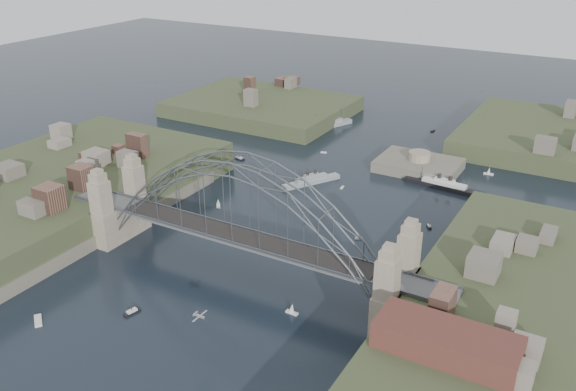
# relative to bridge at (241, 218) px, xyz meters

# --- Properties ---
(ground) EXTENTS (500.00, 500.00, 0.00)m
(ground) POSITION_rel_bridge_xyz_m (0.00, 0.00, -12.32)
(ground) COLOR black
(ground) RESTS_ON ground
(bridge) EXTENTS (84.00, 13.80, 24.60)m
(bridge) POSITION_rel_bridge_xyz_m (0.00, 0.00, 0.00)
(bridge) COLOR #545557
(bridge) RESTS_ON ground
(shore_west) EXTENTS (50.50, 90.00, 12.00)m
(shore_west) POSITION_rel_bridge_xyz_m (-57.32, 0.00, -10.35)
(shore_west) COLOR #384225
(shore_west) RESTS_ON ground
(shore_east) EXTENTS (50.50, 90.00, 12.00)m
(shore_east) POSITION_rel_bridge_xyz_m (57.32, 0.00, -10.35)
(shore_east) COLOR #384225
(shore_east) RESTS_ON ground
(headland_nw) EXTENTS (60.00, 45.00, 9.00)m
(headland_nw) POSITION_rel_bridge_xyz_m (-55.00, 95.00, -11.82)
(headland_nw) COLOR #384225
(headland_nw) RESTS_ON ground
(fort_island) EXTENTS (22.00, 16.00, 9.40)m
(fort_island) POSITION_rel_bridge_xyz_m (12.00, 70.00, -12.66)
(fort_island) COLOR #605A4C
(fort_island) RESTS_ON ground
(wharf_shed) EXTENTS (20.00, 8.00, 4.00)m
(wharf_shed) POSITION_rel_bridge_xyz_m (44.00, -14.00, -2.32)
(wharf_shed) COLOR #592D26
(wharf_shed) RESTS_ON shore_east
(naval_cruiser_near) EXTENTS (10.36, 15.65, 5.04)m
(naval_cruiser_near) POSITION_rel_bridge_xyz_m (-9.45, 46.90, -11.54)
(naval_cruiser_near) COLOR #9BA0A3
(naval_cruiser_near) RESTS_ON ground
(naval_cruiser_far) EXTENTS (9.71, 17.79, 6.19)m
(naval_cruiser_far) POSITION_rel_bridge_xyz_m (-26.58, 92.17, -11.36)
(naval_cruiser_far) COLOR #9BA0A3
(naval_cruiser_far) RESTS_ON ground
(ocean_liner) EXTENTS (21.19, 4.69, 5.16)m
(ocean_liner) POSITION_rel_bridge_xyz_m (21.98, 60.98, -11.52)
(ocean_liner) COLOR black
(ocean_liner) RESTS_ON ground
(aeroplane) EXTENTS (1.86, 3.53, 0.51)m
(aeroplane) POSITION_rel_bridge_xyz_m (7.44, -23.18, -5.21)
(aeroplane) COLOR #A5A6AC
(small_boat_a) EXTENTS (2.15, 2.47, 2.38)m
(small_boat_a) POSITION_rel_bridge_xyz_m (-22.57, 23.14, -11.48)
(small_boat_a) COLOR silver
(small_boat_a) RESTS_ON ground
(small_boat_b) EXTENTS (1.64, 1.21, 0.45)m
(small_boat_b) POSITION_rel_bridge_xyz_m (13.98, 24.78, -12.17)
(small_boat_b) COLOR silver
(small_boat_b) RESTS_ON ground
(small_boat_c) EXTENTS (1.72, 3.27, 1.43)m
(small_boat_c) POSITION_rel_bridge_xyz_m (-9.75, -20.74, -12.04)
(small_boat_c) COLOR silver
(small_boat_c) RESTS_ON ground
(small_boat_d) EXTENTS (1.62, 1.92, 1.43)m
(small_boat_d) POSITION_rel_bridge_xyz_m (25.61, 37.69, -12.03)
(small_boat_d) COLOR silver
(small_boat_d) RESTS_ON ground
(small_boat_e) EXTENTS (3.58, 1.77, 1.43)m
(small_boat_e) POSITION_rel_bridge_xyz_m (-35.99, 52.22, -12.04)
(small_boat_e) COLOR silver
(small_boat_e) RESTS_ON ground
(small_boat_f) EXTENTS (0.70, 1.73, 0.45)m
(small_boat_f) POSITION_rel_bridge_xyz_m (-1.07, 48.20, -12.17)
(small_boat_f) COLOR silver
(small_boat_f) RESTS_ON ground
(small_boat_h) EXTENTS (1.88, 0.99, 0.45)m
(small_boat_h) POSITION_rel_bridge_xyz_m (-17.02, 69.19, -12.17)
(small_boat_h) COLOR silver
(small_boat_h) RESTS_ON ground
(small_boat_i) EXTENTS (2.14, 1.81, 1.43)m
(small_boat_i) POSITION_rel_bridge_xyz_m (31.92, 17.26, -12.04)
(small_boat_i) COLOR silver
(small_boat_i) RESTS_ON ground
(small_boat_j) EXTENTS (3.60, 3.13, 0.45)m
(small_boat_j) POSITION_rel_bridge_xyz_m (-22.28, -30.70, -12.17)
(small_boat_j) COLOR silver
(small_boat_j) RESTS_ON ground
(small_boat_k) EXTENTS (1.00, 2.12, 0.45)m
(small_boat_k) POSITION_rel_bridge_xyz_m (4.92, 105.24, -12.17)
(small_boat_k) COLOR silver
(small_boat_k) RESTS_ON ground
(small_boat_l) EXTENTS (2.71, 1.89, 2.38)m
(small_boat_l) POSITION_rel_bridge_xyz_m (-42.43, 35.53, -11.50)
(small_boat_l) COLOR silver
(small_boat_l) RESTS_ON ground
(small_boat_m) EXTENTS (2.35, 1.07, 2.38)m
(small_boat_m) POSITION_rel_bridge_xyz_m (14.93, -6.62, -11.44)
(small_boat_m) COLOR silver
(small_boat_m) RESTS_ON ground
(small_boat_n) EXTENTS (2.65, 1.10, 2.38)m
(small_boat_n) POSITION_rel_bridge_xyz_m (29.78, 76.58, -11.50)
(small_boat_n) COLOR silver
(small_boat_n) RESTS_ON ground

